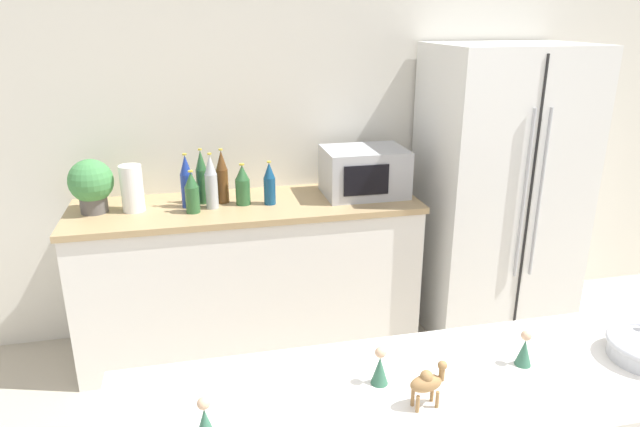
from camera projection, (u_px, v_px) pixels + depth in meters
name	position (u px, v px, depth m)	size (l,w,h in m)	color
wall_back	(295.00, 128.00, 3.53)	(8.00, 0.06, 2.55)	silver
back_counter	(250.00, 275.00, 3.42)	(1.98, 0.63, 0.91)	white
refrigerator	(498.00, 192.00, 3.55)	(0.90, 0.71, 1.78)	white
potted_plant	(91.00, 184.00, 3.07)	(0.24, 0.24, 0.30)	#595451
paper_towel_roll	(132.00, 188.00, 3.10)	(0.12, 0.12, 0.26)	white
microwave	(364.00, 172.00, 3.39)	(0.48, 0.37, 0.28)	#B2B5BA
back_bottle_0	(211.00, 182.00, 3.14)	(0.07, 0.07, 0.31)	#B2B7BC
back_bottle_1	(192.00, 193.00, 3.08)	(0.08, 0.08, 0.24)	#2D6033
back_bottle_2	(269.00, 184.00, 3.22)	(0.07, 0.07, 0.25)	navy
back_bottle_3	(243.00, 185.00, 3.22)	(0.08, 0.08, 0.24)	#2D6033
back_bottle_4	(202.00, 177.00, 3.23)	(0.06, 0.06, 0.32)	#2D6033
back_bottle_5	(222.00, 177.00, 3.24)	(0.07, 0.07, 0.31)	brown
back_bottle_6	(187.00, 182.00, 3.16)	(0.07, 0.07, 0.31)	navy
camel_figurine	(428.00, 382.00, 1.49)	(0.10, 0.06, 0.13)	olive
wise_man_figurine_blue	(205.00, 421.00, 1.38)	(0.05, 0.05, 0.12)	#33664C
wise_man_figurine_crimson	(524.00, 350.00, 1.68)	(0.05, 0.05, 0.11)	#33664C
wise_man_figurine_purple	(380.00, 368.00, 1.59)	(0.05, 0.05, 0.12)	#33664C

